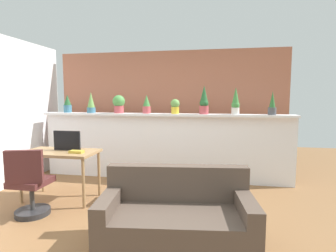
# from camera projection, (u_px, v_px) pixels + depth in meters

# --- Properties ---
(ground_plane) EXTENTS (12.00, 12.00, 0.00)m
(ground_plane) POSITION_uv_depth(u_px,v_px,m) (129.00, 229.00, 3.15)
(ground_plane) COLOR brown
(divider_wall) EXTENTS (4.70, 0.16, 1.22)m
(divider_wall) POSITION_uv_depth(u_px,v_px,m) (163.00, 148.00, 5.05)
(divider_wall) COLOR white
(divider_wall) RESTS_ON ground
(plant_shelf) EXTENTS (4.70, 0.31, 0.04)m
(plant_shelf) POSITION_uv_depth(u_px,v_px,m) (163.00, 115.00, 4.94)
(plant_shelf) COLOR white
(plant_shelf) RESTS_ON divider_wall
(brick_wall_behind) EXTENTS (4.70, 0.10, 2.50)m
(brick_wall_behind) POSITION_uv_depth(u_px,v_px,m) (169.00, 112.00, 5.56)
(brick_wall_behind) COLOR #AD664C
(brick_wall_behind) RESTS_ON ground
(potted_plant_0) EXTENTS (0.15, 0.15, 0.35)m
(potted_plant_0) POSITION_uv_depth(u_px,v_px,m) (68.00, 104.00, 5.31)
(potted_plant_0) COLOR #386B84
(potted_plant_0) RESTS_ON plant_shelf
(potted_plant_1) EXTENTS (0.16, 0.16, 0.40)m
(potted_plant_1) POSITION_uv_depth(u_px,v_px,m) (91.00, 103.00, 5.16)
(potted_plant_1) COLOR #386B84
(potted_plant_1) RESTS_ON plant_shelf
(potted_plant_2) EXTENTS (0.23, 0.23, 0.34)m
(potted_plant_2) POSITION_uv_depth(u_px,v_px,m) (119.00, 103.00, 5.08)
(potted_plant_2) COLOR #B7474C
(potted_plant_2) RESTS_ON plant_shelf
(potted_plant_3) EXTENTS (0.15, 0.15, 0.35)m
(potted_plant_3) POSITION_uv_depth(u_px,v_px,m) (147.00, 104.00, 4.96)
(potted_plant_3) COLOR #B7474C
(potted_plant_3) RESTS_ON plant_shelf
(potted_plant_4) EXTENTS (0.17, 0.17, 0.27)m
(potted_plant_4) POSITION_uv_depth(u_px,v_px,m) (175.00, 106.00, 4.86)
(potted_plant_4) COLOR gold
(potted_plant_4) RESTS_ON plant_shelf
(potted_plant_5) EXTENTS (0.16, 0.16, 0.51)m
(potted_plant_5) POSITION_uv_depth(u_px,v_px,m) (204.00, 101.00, 4.76)
(potted_plant_5) COLOR #B7474C
(potted_plant_5) RESTS_ON plant_shelf
(potted_plant_6) EXTENTS (0.14, 0.14, 0.48)m
(potted_plant_6) POSITION_uv_depth(u_px,v_px,m) (236.00, 102.00, 4.65)
(potted_plant_6) COLOR silver
(potted_plant_6) RESTS_ON plant_shelf
(potted_plant_7) EXTENTS (0.14, 0.14, 0.41)m
(potted_plant_7) POSITION_uv_depth(u_px,v_px,m) (272.00, 105.00, 4.54)
(potted_plant_7) COLOR #4C4C51
(potted_plant_7) RESTS_ON plant_shelf
(desk) EXTENTS (1.10, 0.60, 0.75)m
(desk) POSITION_uv_depth(u_px,v_px,m) (60.00, 157.00, 4.03)
(desk) COLOR #99754C
(desk) RESTS_ON ground
(tv_monitor) EXTENTS (0.43, 0.04, 0.30)m
(tv_monitor) POSITION_uv_depth(u_px,v_px,m) (67.00, 141.00, 4.07)
(tv_monitor) COLOR black
(tv_monitor) RESTS_ON desk
(office_chair) EXTENTS (0.50, 0.50, 0.91)m
(office_chair) POSITION_uv_depth(u_px,v_px,m) (30.00, 188.00, 3.45)
(office_chair) COLOR #262628
(office_chair) RESTS_ON ground
(side_cube_shelf) EXTENTS (0.40, 0.41, 0.50)m
(side_cube_shelf) POSITION_uv_depth(u_px,v_px,m) (135.00, 185.00, 3.97)
(side_cube_shelf) COLOR tan
(side_cube_shelf) RESTS_ON ground
(book_on_desk) EXTENTS (0.20, 0.11, 0.04)m
(book_on_desk) POSITION_uv_depth(u_px,v_px,m) (77.00, 152.00, 3.88)
(book_on_desk) COLOR gold
(book_on_desk) RESTS_ON desk
(couch) EXTENTS (1.64, 0.94, 0.80)m
(couch) POSITION_uv_depth(u_px,v_px,m) (177.00, 220.00, 2.77)
(couch) COLOR brown
(couch) RESTS_ON ground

